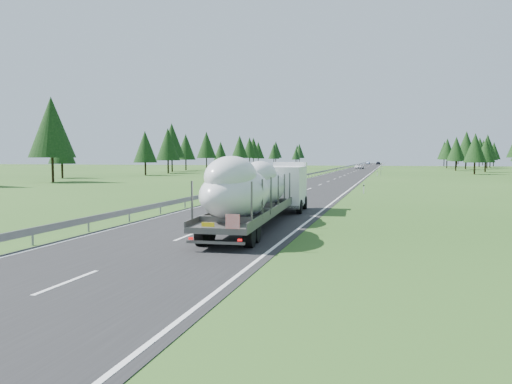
% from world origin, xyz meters
% --- Properties ---
extents(ground, '(400.00, 400.00, 0.00)m').
position_xyz_m(ground, '(0.00, 0.00, 0.00)').
color(ground, '#274A18').
rests_on(ground, ground).
extents(road_surface, '(10.00, 400.00, 0.02)m').
position_xyz_m(road_surface, '(0.00, 100.00, 0.01)').
color(road_surface, black).
rests_on(road_surface, ground).
extents(guardrail, '(0.10, 400.00, 0.76)m').
position_xyz_m(guardrail, '(-5.30, 99.94, 0.60)').
color(guardrail, slate).
rests_on(guardrail, ground).
extents(marker_posts, '(0.13, 350.08, 1.00)m').
position_xyz_m(marker_posts, '(6.50, 155.00, 0.54)').
color(marker_posts, silver).
rests_on(marker_posts, ground).
extents(highway_sign, '(0.08, 0.90, 2.60)m').
position_xyz_m(highway_sign, '(7.20, 80.00, 1.81)').
color(highway_sign, slate).
rests_on(highway_sign, ground).
extents(tree_line_left, '(15.68, 300.23, 12.59)m').
position_xyz_m(tree_line_left, '(-44.48, 111.38, 7.26)').
color(tree_line_left, black).
rests_on(tree_line_left, ground).
extents(boat_truck, '(3.34, 18.09, 3.75)m').
position_xyz_m(boat_truck, '(2.28, 4.54, 2.01)').
color(boat_truck, white).
rests_on(boat_truck, ground).
extents(distant_van, '(2.63, 5.65, 1.56)m').
position_xyz_m(distant_van, '(-0.55, 138.85, 0.78)').
color(distant_van, silver).
rests_on(distant_van, ground).
extents(distant_car_dark, '(2.24, 4.67, 1.54)m').
position_xyz_m(distant_car_dark, '(2.76, 237.47, 0.77)').
color(distant_car_dark, black).
rests_on(distant_car_dark, ground).
extents(distant_car_blue, '(1.86, 4.89, 1.59)m').
position_xyz_m(distant_car_blue, '(-2.67, 247.01, 0.80)').
color(distant_car_blue, '#182844').
rests_on(distant_car_blue, ground).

